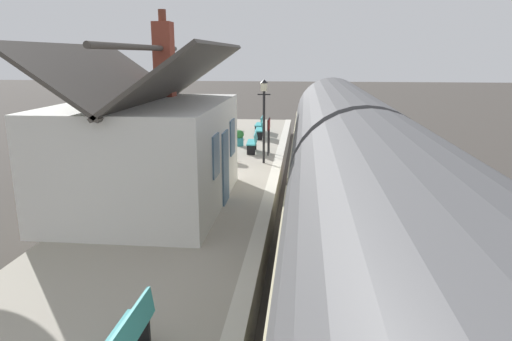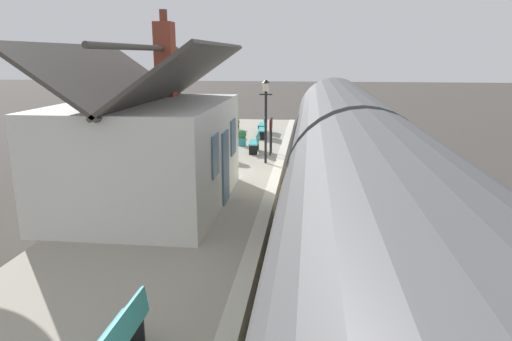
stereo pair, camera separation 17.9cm
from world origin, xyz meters
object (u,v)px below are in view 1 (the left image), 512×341
object	(u,v)px
planter_bench_right	(228,151)
planter_corner_building	(199,140)
planter_by_door	(233,123)
train	(359,217)
planter_edge_far	(183,144)
bench_by_lamp	(261,129)
bench_near_building	(127,338)
station_sign_board	(269,127)
bench_mid_platform	(253,142)
planter_bench_left	(232,131)
lamp_post_platform	(264,105)
bench_platform_end	(260,124)
planter_edge_near	(202,132)
planter_under_sign	(239,138)
station_building	(148,150)

from	to	relation	value
planter_bench_right	planter_corner_building	xyz separation A→B (m)	(3.31, 1.91, -0.16)
planter_by_door	planter_bench_right	xyz separation A→B (m)	(-8.34, -1.06, 0.07)
train	planter_edge_far	xyz separation A→B (m)	(11.31, 6.32, -0.88)
bench_by_lamp	planter_by_door	distance (m)	3.31
bench_near_building	station_sign_board	world-z (taller)	station_sign_board
bench_mid_platform	planter_bench_right	world-z (taller)	bench_mid_platform
train	planter_bench_left	xyz separation A→B (m)	(15.70, 4.81, -0.98)
planter_corner_building	lamp_post_platform	distance (m)	5.27
train	planter_bench_right	xyz separation A→B (m)	(9.97, 4.12, -0.87)
bench_by_lamp	bench_platform_end	size ratio (longest dim) A/B	1.01
train	planter_by_door	distance (m)	19.05
bench_by_lamp	planter_bench_left	distance (m)	1.53
train	bench_platform_end	world-z (taller)	train
train	bench_platform_end	bearing A→B (deg)	11.30
train	planter_bench_left	distance (m)	16.45
planter_edge_near	station_sign_board	bearing A→B (deg)	-130.14
train	lamp_post_platform	bearing A→B (deg)	14.96
bench_mid_platform	planter_bench_right	bearing A→B (deg)	156.61
bench_by_lamp	planter_under_sign	size ratio (longest dim) A/B	1.89
station_sign_board	bench_near_building	bearing A→B (deg)	176.68
train	bench_near_building	world-z (taller)	train
bench_by_lamp	lamp_post_platform	bearing A→B (deg)	-173.42
planter_under_sign	station_sign_board	size ratio (longest dim) A/B	0.48
bench_near_building	planter_under_sign	size ratio (longest dim) A/B	1.87
bench_mid_platform	bench_near_building	xyz separation A→B (m)	(-14.84, 0.12, 0.00)
planter_bench_left	station_sign_board	bearing A→B (deg)	-151.57
station_building	planter_bench_left	bearing A→B (deg)	-3.23
bench_near_building	planter_under_sign	distance (m)	16.30
planter_bench_right	station_building	bearing A→B (deg)	166.91
station_building	planter_edge_far	distance (m)	7.23
planter_bench_left	lamp_post_platform	xyz separation A→B (m)	(-5.86, -2.18, 2.03)
planter_corner_building	planter_edge_far	size ratio (longest dim) A/B	1.03
station_building	planter_corner_building	bearing A→B (deg)	3.65
bench_by_lamp	planter_edge_near	xyz separation A→B (m)	(-0.95, 2.93, -0.03)
train	bench_platform_end	distance (m)	17.79
bench_by_lamp	bench_mid_platform	xyz separation A→B (m)	(-3.69, -0.01, 0.00)
bench_by_lamp	planter_edge_far	world-z (taller)	bench_by_lamp
planter_edge_far	planter_by_door	bearing A→B (deg)	-9.27
train	planter_under_sign	world-z (taller)	train
train	station_building	size ratio (longest dim) A/B	3.08
train	planter_under_sign	bearing A→B (deg)	17.12
station_building	bench_near_building	world-z (taller)	station_building
planter_edge_near	lamp_post_platform	size ratio (longest dim) A/B	0.26
planter_bench_right	bench_mid_platform	bearing A→B (deg)	-23.39
bench_by_lamp	planter_corner_building	bearing A→B (deg)	130.22
bench_mid_platform	station_sign_board	xyz separation A→B (m)	(-0.34, -0.72, 0.71)
planter_bench_left	planter_corner_building	xyz separation A→B (m)	(-2.42, 1.22, -0.05)
planter_edge_near	lamp_post_platform	world-z (taller)	lamp_post_platform
train	planter_under_sign	distance (m)	13.99
planter_by_door	planter_under_sign	xyz separation A→B (m)	(-4.96, -1.07, 0.05)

